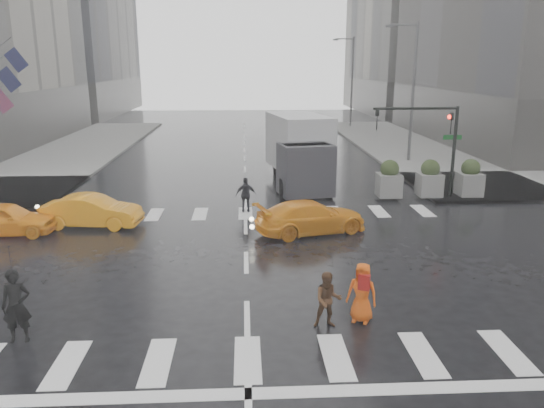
{
  "coord_description": "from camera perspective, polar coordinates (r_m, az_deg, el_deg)",
  "views": [
    {
      "loc": [
        -0.01,
        -16.62,
        6.44
      ],
      "look_at": [
        0.97,
        2.0,
        1.48
      ],
      "focal_mm": 35.0,
      "sensor_mm": 36.0,
      "label": 1
    }
  ],
  "objects": [
    {
      "name": "planter_west",
      "position": [
        26.37,
        12.49,
        2.6
      ],
      "size": [
        1.1,
        1.1,
        1.8
      ],
      "color": "slate",
      "rests_on": "ground"
    },
    {
      "name": "pedestrian_far_b",
      "position": [
        26.33,
        3.3,
        2.54
      ],
      "size": [
        1.17,
        0.85,
        1.63
      ],
      "primitive_type": "imported",
      "rotation": [
        0.0,
        0.0,
        2.86
      ],
      "color": "black",
      "rests_on": "ground"
    },
    {
      "name": "pedestrian_brown",
      "position": [
        13.5,
        6.05,
        -10.22
      ],
      "size": [
        0.72,
        0.57,
        1.45
      ],
      "primitive_type": "imported",
      "rotation": [
        0.0,
        0.0,
        -0.02
      ],
      "color": "#492D1A",
      "rests_on": "ground"
    },
    {
      "name": "taxi_mid",
      "position": [
        22.63,
        -18.79,
        -0.74
      ],
      "size": [
        4.07,
        1.83,
        1.3
      ],
      "primitive_type": "imported",
      "rotation": [
        0.0,
        0.0,
        1.45
      ],
      "color": "orange",
      "rests_on": "ground"
    },
    {
      "name": "traffic_signal_pole",
      "position": [
        26.43,
        17.1,
        7.25
      ],
      "size": [
        4.45,
        0.42,
        4.5
      ],
      "color": "black",
      "rests_on": "ground"
    },
    {
      "name": "flag_cluster",
      "position": [
        38.23,
        -26.88,
        12.14
      ],
      "size": [
        2.87,
        3.06,
        4.69
      ],
      "color": "#59595B",
      "rests_on": "ground"
    },
    {
      "name": "taxi_front",
      "position": [
        22.85,
        -26.8,
        -1.44
      ],
      "size": [
        3.8,
        1.63,
        1.28
      ],
      "primitive_type": "imported",
      "rotation": [
        0.0,
        0.0,
        1.6
      ],
      "color": "orange",
      "rests_on": "ground"
    },
    {
      "name": "planter_east",
      "position": [
        27.7,
        20.5,
        2.59
      ],
      "size": [
        1.1,
        1.1,
        1.8
      ],
      "color": "slate",
      "rests_on": "ground"
    },
    {
      "name": "sidewalk_ne",
      "position": [
        39.82,
        26.44,
        4.14
      ],
      "size": [
        35.0,
        35.0,
        0.15
      ],
      "primitive_type": "cube",
      "color": "slate",
      "rests_on": "ground"
    },
    {
      "name": "street_lamp_far",
      "position": [
        55.72,
        8.47,
        13.21
      ],
      "size": [
        2.15,
        0.22,
        9.0
      ],
      "color": "#59595B",
      "rests_on": "ground"
    },
    {
      "name": "pedestrian_orange",
      "position": [
        13.86,
        9.66,
        -9.34
      ],
      "size": [
        0.91,
        0.78,
        1.58
      ],
      "rotation": [
        0.0,
        0.0,
        -0.44
      ],
      "color": "#EB5510",
      "rests_on": "ground"
    },
    {
      "name": "planter_mid",
      "position": [
        26.97,
        16.59,
        2.6
      ],
      "size": [
        1.1,
        1.1,
        1.8
      ],
      "color": "slate",
      "rests_on": "ground"
    },
    {
      "name": "box_truck",
      "position": [
        28.61,
        3.08,
        5.92
      ],
      "size": [
        2.63,
        7.0,
        3.72
      ],
      "rotation": [
        0.0,
        0.0,
        0.18
      ],
      "color": "silver",
      "rests_on": "ground"
    },
    {
      "name": "pedestrian_black",
      "position": [
        13.82,
        -26.12,
        -7.32
      ],
      "size": [
        1.09,
        1.11,
        2.43
      ],
      "rotation": [
        0.0,
        0.0,
        0.14
      ],
      "color": "black",
      "rests_on": "ground"
    },
    {
      "name": "ground",
      "position": [
        17.83,
        -2.79,
        -6.29
      ],
      "size": [
        120.0,
        120.0,
        0.0
      ],
      "primitive_type": "plane",
      "color": "black",
      "rests_on": "ground"
    },
    {
      "name": "taxi_rear",
      "position": [
        20.73,
        4.22,
        -1.4
      ],
      "size": [
        4.22,
        2.84,
        1.27
      ],
      "primitive_type": "imported",
      "rotation": [
        0.0,
        0.0,
        1.87
      ],
      "color": "orange",
      "rests_on": "ground"
    },
    {
      "name": "street_lamp_near",
      "position": [
        36.32,
        14.75,
        12.07
      ],
      "size": [
        2.15,
        0.22,
        9.0
      ],
      "color": "#59595B",
      "rests_on": "ground"
    },
    {
      "name": "pedestrian_far_a",
      "position": [
        23.51,
        -2.81,
        0.97
      ],
      "size": [
        0.94,
        0.59,
        1.57
      ],
      "primitive_type": "imported",
      "rotation": [
        0.0,
        0.0,
        3.17
      ],
      "color": "black",
      "rests_on": "ground"
    },
    {
      "name": "road_markings",
      "position": [
        17.82,
        -2.79,
        -6.27
      ],
      "size": [
        18.0,
        48.0,
        0.01
      ],
      "primitive_type": null,
      "color": "silver",
      "rests_on": "ground"
    }
  ]
}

